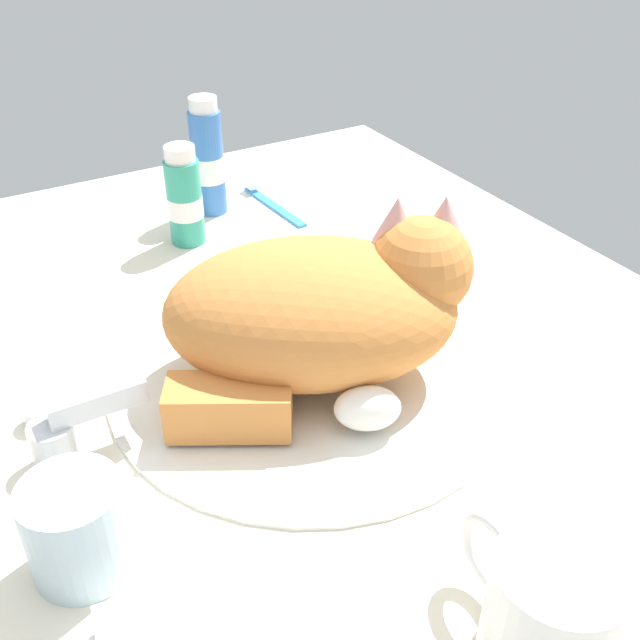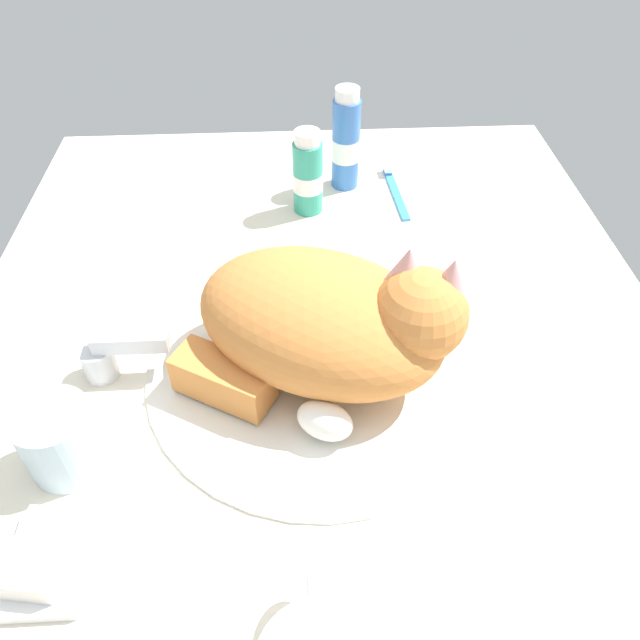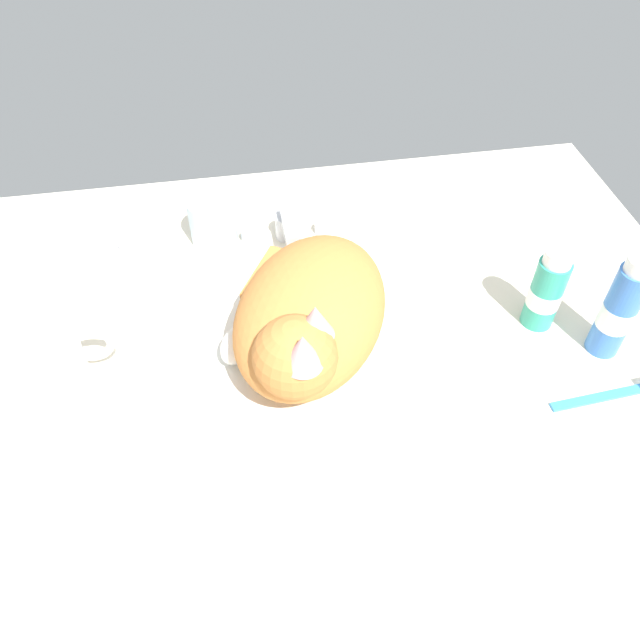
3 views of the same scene
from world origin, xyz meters
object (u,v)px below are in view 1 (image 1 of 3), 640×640
(mouthwash_bottle, at_px, (208,160))
(toothbrush, at_px, (270,202))
(faucet, at_px, (67,435))
(cat, at_px, (326,308))
(coffee_mug, at_px, (548,612))
(rinse_cup, at_px, (77,529))
(toothpaste_bottle, at_px, (188,198))

(mouthwash_bottle, xyz_separation_m, toothbrush, (-0.02, -0.07, -0.07))
(faucet, height_order, cat, cat)
(mouthwash_bottle, bearing_deg, coffee_mug, 173.63)
(rinse_cup, xyz_separation_m, mouthwash_bottle, (0.48, -0.30, 0.03))
(cat, height_order, toothpaste_bottle, cat)
(cat, relative_size, coffee_mug, 2.58)
(cat, distance_m, mouthwash_bottle, 0.38)
(cat, xyz_separation_m, coffee_mug, (-0.31, 0.03, -0.03))
(faucet, relative_size, coffee_mug, 1.17)
(rinse_cup, bearing_deg, toothbrush, -39.39)
(coffee_mug, bearing_deg, faucet, 32.84)
(mouthwash_bottle, height_order, toothbrush, mouthwash_bottle)
(coffee_mug, height_order, toothpaste_bottle, toothpaste_bottle)
(cat, xyz_separation_m, toothpaste_bottle, (0.31, 0.01, -0.02))
(rinse_cup, bearing_deg, cat, -67.89)
(cat, xyz_separation_m, toothbrush, (0.35, -0.12, -0.07))
(coffee_mug, bearing_deg, cat, -5.55)
(coffee_mug, xyz_separation_m, mouthwash_bottle, (0.69, -0.08, 0.03))
(faucet, relative_size, mouthwash_bottle, 0.93)
(toothpaste_bottle, xyz_separation_m, mouthwash_bottle, (0.06, -0.05, 0.01))
(rinse_cup, relative_size, toothbrush, 0.52)
(faucet, xyz_separation_m, cat, (-0.01, -0.24, 0.05))
(faucet, xyz_separation_m, toothpaste_bottle, (0.31, -0.23, 0.03))
(faucet, height_order, toothbrush, faucet)
(coffee_mug, bearing_deg, rinse_cup, 47.16)
(cat, relative_size, rinse_cup, 4.20)
(faucet, distance_m, toothpaste_bottle, 0.38)
(rinse_cup, distance_m, mouthwash_bottle, 0.57)
(toothpaste_bottle, bearing_deg, rinse_cup, 149.35)
(coffee_mug, bearing_deg, mouthwash_bottle, -6.37)
(rinse_cup, bearing_deg, coffee_mug, -132.84)
(cat, xyz_separation_m, rinse_cup, (-0.10, 0.25, -0.04))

